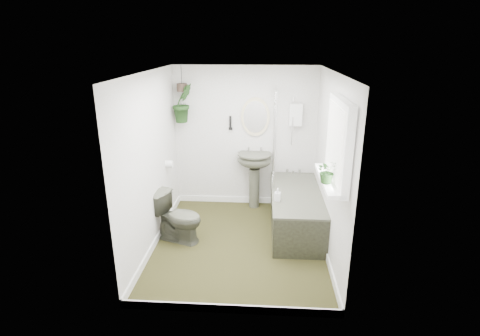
{
  "coord_description": "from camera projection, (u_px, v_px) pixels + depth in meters",
  "views": [
    {
      "loc": [
        0.31,
        -4.54,
        2.65
      ],
      "look_at": [
        0.0,
        0.15,
        1.05
      ],
      "focal_mm": 28.0,
      "sensor_mm": 36.0,
      "label": 1
    }
  ],
  "objects": [
    {
      "name": "wall_right",
      "position": [
        331.0,
        166.0,
        4.72
      ],
      "size": [
        0.02,
        2.8,
        2.3
      ],
      "primitive_type": "cube",
      "color": "silver",
      "rests_on": "ground"
    },
    {
      "name": "toilet",
      "position": [
        178.0,
        217.0,
        5.15
      ],
      "size": [
        0.77,
        0.59,
        0.7
      ],
      "primitive_type": "imported",
      "rotation": [
        0.0,
        0.0,
        1.24
      ],
      "color": "#46483A",
      "rests_on": "floor"
    },
    {
      "name": "hanging_plant",
      "position": [
        183.0,
        103.0,
        5.84
      ],
      "size": [
        0.42,
        0.42,
        0.6
      ],
      "primitive_type": "imported",
      "rotation": [
        0.0,
        0.0,
        0.77
      ],
      "color": "black",
      "rests_on": "ceiling"
    },
    {
      "name": "shower_box",
      "position": [
        296.0,
        115.0,
        5.87
      ],
      "size": [
        0.2,
        0.1,
        0.35
      ],
      "primitive_type": "cube",
      "color": "white",
      "rests_on": "wall_back"
    },
    {
      "name": "oval_mirror",
      "position": [
        255.0,
        117.0,
        5.96
      ],
      "size": [
        0.46,
        0.03,
        0.62
      ],
      "primitive_type": "ellipsoid",
      "color": "beige",
      "rests_on": "wall_back"
    },
    {
      "name": "ceiling",
      "position": [
        239.0,
        71.0,
        4.41
      ],
      "size": [
        2.3,
        2.8,
        0.02
      ],
      "primitive_type": "cube",
      "color": "white",
      "rests_on": "ground"
    },
    {
      "name": "wall_front",
      "position": [
        229.0,
        212.0,
        3.46
      ],
      "size": [
        2.3,
        0.02,
        2.3
      ],
      "primitive_type": "cube",
      "color": "silver",
      "rests_on": "ground"
    },
    {
      "name": "hanging_pot",
      "position": [
        182.0,
        87.0,
        5.76
      ],
      "size": [
        0.16,
        0.16,
        0.12
      ],
      "primitive_type": "cylinder",
      "color": "#392B22",
      "rests_on": "ceiling"
    },
    {
      "name": "toilet_roll_holder",
      "position": [
        169.0,
        164.0,
        5.6
      ],
      "size": [
        0.11,
        0.11,
        0.11
      ],
      "primitive_type": "cylinder",
      "rotation": [
        0.0,
        1.57,
        0.0
      ],
      "color": "white",
      "rests_on": "wall_left"
    },
    {
      "name": "soap_bottle",
      "position": [
        278.0,
        195.0,
        5.08
      ],
      "size": [
        0.1,
        0.1,
        0.18
      ],
      "primitive_type": "imported",
      "rotation": [
        0.0,
        0.0,
        -0.2
      ],
      "color": "black",
      "rests_on": "bathtub"
    },
    {
      "name": "sill_plant",
      "position": [
        327.0,
        171.0,
        3.85
      ],
      "size": [
        0.28,
        0.26,
        0.25
      ],
      "primitive_type": "imported",
      "rotation": [
        0.0,
        0.0,
        0.34
      ],
      "color": "black",
      "rests_on": "window_sill"
    },
    {
      "name": "bathtub",
      "position": [
        296.0,
        210.0,
        5.49
      ],
      "size": [
        0.72,
        1.72,
        0.58
      ],
      "primitive_type": null,
      "color": "#46483A",
      "rests_on": "floor"
    },
    {
      "name": "window_blinds",
      "position": [
        334.0,
        142.0,
        3.9
      ],
      "size": [
        0.01,
        0.86,
        0.76
      ],
      "primitive_type": "cube",
      "color": "white",
      "rests_on": "wall_right"
    },
    {
      "name": "bath_screen",
      "position": [
        275.0,
        136.0,
        5.65
      ],
      "size": [
        0.04,
        0.72,
        1.4
      ],
      "primitive_type": null,
      "color": "silver",
      "rests_on": "bathtub"
    },
    {
      "name": "floor",
      "position": [
        239.0,
        244.0,
        5.16
      ],
      "size": [
        2.3,
        2.8,
        0.02
      ],
      "primitive_type": "cube",
      "color": "#2D2D14",
      "rests_on": "ground"
    },
    {
      "name": "pedestal_sink",
      "position": [
        254.0,
        180.0,
        6.17
      ],
      "size": [
        0.59,
        0.52,
        0.94
      ],
      "primitive_type": null,
      "rotation": [
        0.0,
        0.0,
        -0.09
      ],
      "color": "#46483A",
      "rests_on": "floor"
    },
    {
      "name": "window_sill",
      "position": [
        329.0,
        180.0,
        4.04
      ],
      "size": [
        0.18,
        1.0,
        0.04
      ],
      "primitive_type": "cube",
      "color": "white",
      "rests_on": "wall_right"
    },
    {
      "name": "wall_left",
      "position": [
        150.0,
        163.0,
        4.86
      ],
      "size": [
        0.02,
        2.8,
        2.3
      ],
      "primitive_type": "cube",
      "color": "silver",
      "rests_on": "ground"
    },
    {
      "name": "window_recess",
      "position": [
        339.0,
        142.0,
        3.9
      ],
      "size": [
        0.08,
        1.0,
        0.9
      ],
      "primitive_type": "cube",
      "color": "white",
      "rests_on": "wall_right"
    },
    {
      "name": "skirting",
      "position": [
        239.0,
        240.0,
        5.14
      ],
      "size": [
        2.3,
        2.8,
        0.1
      ],
      "primitive_type": "cube",
      "color": "white",
      "rests_on": "floor"
    },
    {
      "name": "wall_back",
      "position": [
        245.0,
        137.0,
        6.12
      ],
      "size": [
        2.3,
        0.02,
        2.3
      ],
      "primitive_type": "cube",
      "color": "silver",
      "rests_on": "ground"
    },
    {
      "name": "wall_sconce",
      "position": [
        230.0,
        123.0,
        6.01
      ],
      "size": [
        0.04,
        0.04,
        0.22
      ],
      "primitive_type": "cylinder",
      "color": "black",
      "rests_on": "wall_back"
    }
  ]
}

